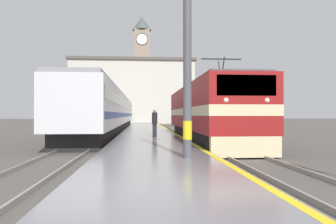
% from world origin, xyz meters
% --- Properties ---
extents(ground_plane, '(200.00, 200.00, 0.00)m').
position_xyz_m(ground_plane, '(0.00, 30.00, 0.00)').
color(ground_plane, '#514C47').
extents(platform, '(4.20, 140.00, 0.33)m').
position_xyz_m(platform, '(0.00, 25.00, 0.17)').
color(platform, slate).
rests_on(platform, ground).
extents(rail_track_near, '(2.84, 140.00, 0.16)m').
position_xyz_m(rail_track_near, '(3.50, 25.00, 0.03)').
color(rail_track_near, '#514C47').
rests_on(rail_track_near, ground).
extents(rail_track_far, '(2.84, 140.00, 0.16)m').
position_xyz_m(rail_track_far, '(-3.58, 25.00, 0.03)').
color(rail_track_far, '#514C47').
rests_on(rail_track_far, ground).
extents(locomotive_train, '(2.92, 16.08, 4.55)m').
position_xyz_m(locomotive_train, '(3.50, 14.01, 1.83)').
color(locomotive_train, black).
rests_on(locomotive_train, ground).
extents(passenger_train, '(2.92, 40.37, 3.76)m').
position_xyz_m(passenger_train, '(-3.58, 28.33, 2.03)').
color(passenger_train, black).
rests_on(passenger_train, ground).
extents(catenary_mast, '(2.80, 0.29, 7.77)m').
position_xyz_m(catenary_mast, '(1.09, 4.42, 4.20)').
color(catenary_mast, '#4C4C51').
rests_on(catenary_mast, platform).
extents(person_on_platform, '(0.34, 0.34, 1.76)m').
position_xyz_m(person_on_platform, '(0.31, 14.22, 1.26)').
color(person_on_platform, '#23232D').
rests_on(person_on_platform, platform).
extents(clock_tower, '(4.08, 4.08, 22.85)m').
position_xyz_m(clock_tower, '(-0.49, 64.64, 12.12)').
color(clock_tower, gray).
rests_on(clock_tower, ground).
extents(station_building, '(23.21, 9.58, 12.03)m').
position_xyz_m(station_building, '(-2.21, 57.00, 6.04)').
color(station_building, beige).
rests_on(station_building, ground).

